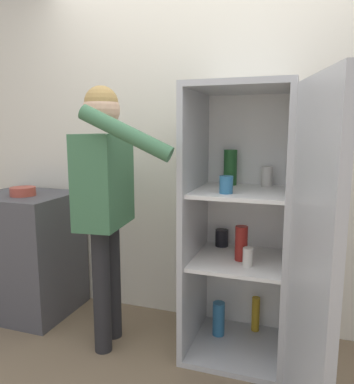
{
  "coord_description": "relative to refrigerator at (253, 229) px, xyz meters",
  "views": [
    {
      "loc": [
        0.63,
        -1.66,
        1.43
      ],
      "look_at": [
        -0.14,
        0.61,
        1.02
      ],
      "focal_mm": 35.0,
      "sensor_mm": 36.0,
      "label": 1
    }
  ],
  "objects": [
    {
      "name": "wall_back",
      "position": [
        -0.36,
        0.45,
        0.44
      ],
      "size": [
        7.0,
        0.06,
        2.55
      ],
      "color": "silver",
      "rests_on": "ground_plane"
    },
    {
      "name": "refrigerator",
      "position": [
        0.0,
        0.0,
        0.0
      ],
      "size": [
        0.83,
        1.23,
        1.69
      ],
      "color": "#B7BABC",
      "rests_on": "ground_plane"
    },
    {
      "name": "person",
      "position": [
        -0.91,
        -0.13,
        0.24
      ],
      "size": [
        0.68,
        0.58,
        1.69
      ],
      "color": "#262628",
      "rests_on": "ground_plane"
    },
    {
      "name": "counter",
      "position": [
        -1.75,
        0.09,
        -0.37
      ],
      "size": [
        0.71,
        0.61,
        0.94
      ],
      "color": "#4C4C51",
      "rests_on": "ground_plane"
    },
    {
      "name": "bowl",
      "position": [
        -1.7,
        0.04,
        0.13
      ],
      "size": [
        0.18,
        0.18,
        0.06
      ],
      "color": "#B24738",
      "rests_on": "counter"
    }
  ]
}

